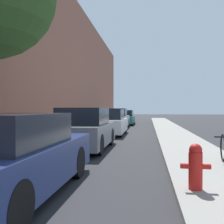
# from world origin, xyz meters

# --- Properties ---
(ground_plane) EXTENTS (120.00, 120.00, 0.00)m
(ground_plane) POSITION_xyz_m (0.00, 16.00, 0.00)
(ground_plane) COLOR #28282B
(sidewalk_left) EXTENTS (2.00, 52.00, 0.12)m
(sidewalk_left) POSITION_xyz_m (-2.90, 16.00, 0.06)
(sidewalk_left) COLOR gray
(sidewalk_left) RESTS_ON ground
(sidewalk_right) EXTENTS (2.00, 52.00, 0.12)m
(sidewalk_right) POSITION_xyz_m (2.90, 16.00, 0.06)
(sidewalk_right) COLOR gray
(sidewalk_right) RESTS_ON ground
(building_facade_left) EXTENTS (0.70, 52.00, 9.67)m
(building_facade_left) POSITION_xyz_m (-4.25, 16.00, 4.84)
(building_facade_left) COLOR #9E604C
(building_facade_left) RESTS_ON ground
(parked_car_navy) EXTENTS (1.71, 4.26, 1.39)m
(parked_car_navy) POSITION_xyz_m (-0.81, 5.83, 0.66)
(parked_car_navy) COLOR black
(parked_car_navy) RESTS_ON ground
(parked_car_grey) EXTENTS (1.74, 3.96, 1.51)m
(parked_car_grey) POSITION_xyz_m (-0.84, 11.03, 0.71)
(parked_car_grey) COLOR black
(parked_car_grey) RESTS_ON ground
(parked_car_white) EXTENTS (1.89, 3.93, 1.46)m
(parked_car_white) POSITION_xyz_m (-0.81, 16.45, 0.69)
(parked_car_white) COLOR black
(parked_car_white) RESTS_ON ground
(parked_car_silver) EXTENTS (1.71, 3.96, 1.52)m
(parked_car_silver) POSITION_xyz_m (-0.95, 21.55, 0.71)
(parked_car_silver) COLOR black
(parked_car_silver) RESTS_ON ground
(parked_car_teal) EXTENTS (1.81, 4.49, 1.37)m
(parked_car_teal) POSITION_xyz_m (-0.78, 26.38, 0.65)
(parked_car_teal) COLOR black
(parked_car_teal) RESTS_ON ground
(fire_hydrant) EXTENTS (0.49, 0.23, 0.77)m
(fire_hydrant) POSITION_xyz_m (2.25, 6.28, 0.52)
(fire_hydrant) COLOR red
(fire_hydrant) RESTS_ON sidewalk_right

